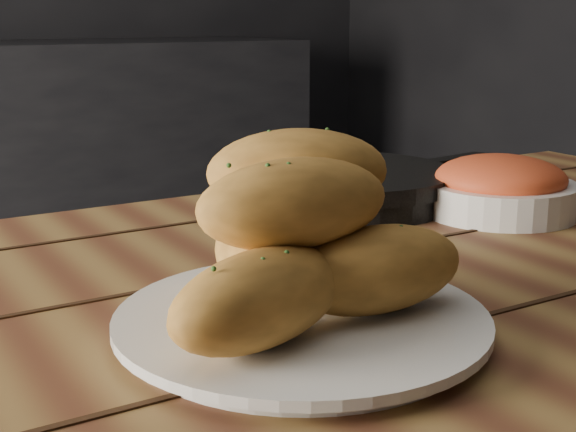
# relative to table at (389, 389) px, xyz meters

# --- Properties ---
(table) EXTENTS (1.40, 0.87, 0.75)m
(table) POSITION_rel_table_xyz_m (0.00, 0.00, 0.00)
(table) COLOR brown
(table) RESTS_ON ground
(plate) EXTENTS (0.29, 0.29, 0.02)m
(plate) POSITION_rel_table_xyz_m (-0.13, -0.06, 0.11)
(plate) COLOR white
(plate) RESTS_ON table
(bread_rolls) EXTENTS (0.27, 0.23, 0.14)m
(bread_rolls) POSITION_rel_table_xyz_m (-0.13, -0.05, 0.18)
(bread_rolls) COLOR gold
(bread_rolls) RESTS_ON plate
(skillet) EXTENTS (0.42, 0.28, 0.05)m
(skillet) POSITION_rel_table_xyz_m (0.15, 0.29, 0.13)
(skillet) COLOR black
(skillet) RESTS_ON table
(bowl) EXTENTS (0.19, 0.19, 0.07)m
(bowl) POSITION_rel_table_xyz_m (0.28, 0.14, 0.14)
(bowl) COLOR white
(bowl) RESTS_ON table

